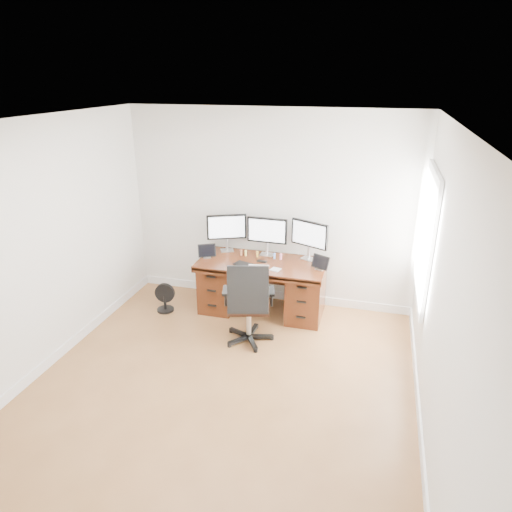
% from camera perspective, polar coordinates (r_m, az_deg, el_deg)
% --- Properties ---
extents(ground, '(4.50, 4.50, 0.00)m').
position_cam_1_polar(ground, '(4.97, -4.79, -16.61)').
color(ground, brown).
rests_on(ground, ground).
extents(back_wall, '(4.00, 0.10, 2.70)m').
position_cam_1_polar(back_wall, '(6.29, 1.82, 5.84)').
color(back_wall, silver).
rests_on(back_wall, ground).
extents(right_wall, '(0.10, 4.50, 2.70)m').
position_cam_1_polar(right_wall, '(4.16, 22.05, -4.44)').
color(right_wall, silver).
rests_on(right_wall, ground).
extents(desk, '(1.70, 0.80, 0.75)m').
position_cam_1_polar(desk, '(6.25, 0.81, -3.58)').
color(desk, '#421D0D').
rests_on(desk, ground).
extents(office_chair, '(0.70, 0.70, 1.08)m').
position_cam_1_polar(office_chair, '(5.55, -0.93, -7.58)').
color(office_chair, black).
rests_on(office_chair, ground).
extents(floor_fan, '(0.28, 0.23, 0.40)m').
position_cam_1_polar(floor_fan, '(6.46, -11.35, -5.18)').
color(floor_fan, black).
rests_on(floor_fan, ground).
extents(monitor_left, '(0.52, 0.26, 0.53)m').
position_cam_1_polar(monitor_left, '(6.36, -3.69, 3.49)').
color(monitor_left, silver).
rests_on(monitor_left, desk).
extents(monitor_center, '(0.55, 0.14, 0.53)m').
position_cam_1_polar(monitor_center, '(6.20, 1.39, 3.05)').
color(monitor_center, silver).
rests_on(monitor_center, desk).
extents(monitor_right, '(0.52, 0.25, 0.53)m').
position_cam_1_polar(monitor_right, '(6.10, 6.69, 2.57)').
color(monitor_right, silver).
rests_on(monitor_right, desk).
extents(tablet_left, '(0.24, 0.17, 0.19)m').
position_cam_1_polar(tablet_left, '(6.22, -6.18, 0.54)').
color(tablet_left, silver).
rests_on(tablet_left, desk).
extents(tablet_right, '(0.24, 0.17, 0.19)m').
position_cam_1_polar(tablet_right, '(5.86, 8.04, -0.92)').
color(tablet_right, silver).
rests_on(tablet_right, desk).
extents(keyboard, '(0.28, 0.15, 0.01)m').
position_cam_1_polar(keyboard, '(5.90, 0.33, -1.36)').
color(keyboard, white).
rests_on(keyboard, desk).
extents(trackpad, '(0.14, 0.14, 0.01)m').
position_cam_1_polar(trackpad, '(5.83, 2.45, -1.70)').
color(trackpad, silver).
rests_on(trackpad, desk).
extents(drawing_tablet, '(0.28, 0.22, 0.01)m').
position_cam_1_polar(drawing_tablet, '(5.99, -1.59, -1.02)').
color(drawing_tablet, black).
rests_on(drawing_tablet, desk).
extents(phone, '(0.14, 0.08, 0.01)m').
position_cam_1_polar(phone, '(6.08, 0.74, -0.66)').
color(phone, black).
rests_on(phone, desk).
extents(figurine_brown, '(0.04, 0.04, 0.09)m').
position_cam_1_polar(figurine_brown, '(6.28, -1.87, 0.49)').
color(figurine_brown, brown).
rests_on(figurine_brown, desk).
extents(figurine_yellow, '(0.04, 0.04, 0.09)m').
position_cam_1_polar(figurine_yellow, '(6.26, -1.29, 0.43)').
color(figurine_yellow, '#DED667').
rests_on(figurine_yellow, desk).
extents(figurine_orange, '(0.04, 0.04, 0.09)m').
position_cam_1_polar(figurine_orange, '(6.22, 0.15, 0.28)').
color(figurine_orange, yellow).
rests_on(figurine_orange, desk).
extents(figurine_blue, '(0.04, 0.04, 0.09)m').
position_cam_1_polar(figurine_blue, '(6.16, 2.32, 0.06)').
color(figurine_blue, '#6193F1').
rests_on(figurine_blue, desk).
extents(figurine_pink, '(0.04, 0.04, 0.09)m').
position_cam_1_polar(figurine_pink, '(6.15, 3.13, -0.02)').
color(figurine_pink, pink).
rests_on(figurine_pink, desk).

